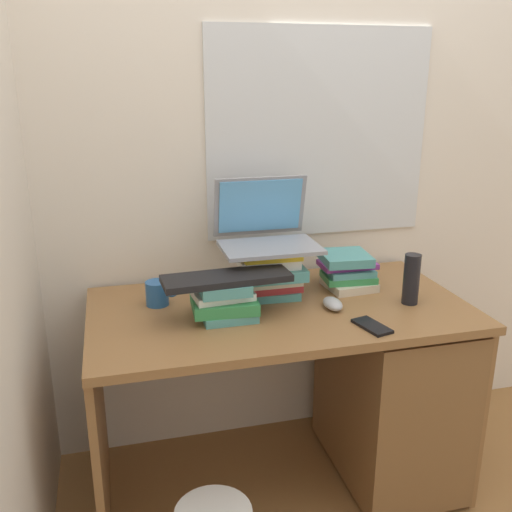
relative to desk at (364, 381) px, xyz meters
name	(u,v)px	position (x,y,z in m)	size (l,w,h in m)	color
ground_plane	(277,480)	(-0.33, 0.03, -0.40)	(6.00, 6.00, 0.00)	olive
wall_back	(253,130)	(-0.33, 0.42, 0.90)	(6.00, 0.06, 2.60)	silver
desk	(364,381)	(0.00, 0.00, 0.00)	(1.31, 0.70, 0.73)	olive
book_stack_tall	(269,272)	(-0.34, 0.12, 0.43)	(0.24, 0.19, 0.18)	teal
book_stack_keyboard_riser	(225,300)	(-0.53, -0.02, 0.39)	(0.22, 0.19, 0.13)	teal
book_stack_side	(348,270)	(-0.03, 0.14, 0.40)	(0.21, 0.21, 0.13)	beige
laptop	(266,229)	(-0.34, 0.17, 0.57)	(0.34, 0.29, 0.24)	gray
keyboard	(227,278)	(-0.53, -0.02, 0.47)	(0.42, 0.14, 0.02)	black
computer_mouse	(333,304)	(-0.16, -0.04, 0.35)	(0.06, 0.10, 0.04)	#A5A8AD
mug	(158,293)	(-0.74, 0.15, 0.38)	(0.12, 0.08, 0.09)	#265999
water_bottle	(411,279)	(0.12, -0.06, 0.42)	(0.06, 0.06, 0.18)	black
cell_phone	(372,326)	(-0.10, -0.22, 0.34)	(0.07, 0.14, 0.01)	black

